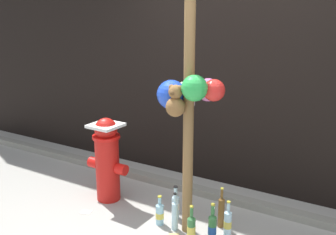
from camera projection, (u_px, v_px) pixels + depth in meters
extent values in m
cube|color=black|center=(243.00, 12.00, 4.06)|extent=(10.00, 0.20, 3.93)
cube|color=gray|center=(218.00, 195.00, 4.16)|extent=(8.00, 0.12, 0.08)
cylinder|color=olive|center=(189.00, 98.00, 3.24)|extent=(0.09, 0.09, 2.52)
sphere|color=blue|center=(171.00, 95.00, 3.32)|extent=(0.26, 0.26, 0.26)
sphere|color=#D66BB2|center=(208.00, 90.00, 3.35)|extent=(0.20, 0.20, 0.20)
sphere|color=red|center=(214.00, 90.00, 3.14)|extent=(0.19, 0.19, 0.19)
sphere|color=green|center=(194.00, 88.00, 3.09)|extent=(0.22, 0.22, 0.22)
sphere|color=brown|center=(175.00, 107.00, 3.18)|extent=(0.17, 0.17, 0.17)
sphere|color=brown|center=(176.00, 92.00, 3.15)|extent=(0.12, 0.12, 0.12)
sphere|color=brown|center=(171.00, 87.00, 3.16)|extent=(0.05, 0.05, 0.05)
sphere|color=brown|center=(180.00, 88.00, 3.12)|extent=(0.05, 0.05, 0.05)
sphere|color=brown|center=(172.00, 93.00, 3.11)|extent=(0.04, 0.04, 0.04)
sphere|color=silver|center=(186.00, 103.00, 3.39)|extent=(0.16, 0.16, 0.16)
sphere|color=silver|center=(186.00, 89.00, 3.35)|extent=(0.12, 0.12, 0.12)
sphere|color=silver|center=(182.00, 84.00, 3.36)|extent=(0.05, 0.05, 0.05)
sphere|color=silver|center=(190.00, 85.00, 3.33)|extent=(0.05, 0.05, 0.05)
sphere|color=#9D9992|center=(183.00, 90.00, 3.31)|extent=(0.04, 0.04, 0.04)
cylinder|color=red|center=(108.00, 169.00, 4.08)|extent=(0.25, 0.25, 0.69)
cylinder|color=red|center=(106.00, 137.00, 3.99)|extent=(0.29, 0.29, 0.03)
sphere|color=red|center=(106.00, 129.00, 3.97)|extent=(0.24, 0.24, 0.24)
cylinder|color=red|center=(94.00, 163.00, 4.17)|extent=(0.11, 0.11, 0.11)
cylinder|color=red|center=(121.00, 169.00, 3.99)|extent=(0.11, 0.11, 0.11)
cube|color=white|center=(106.00, 125.00, 3.96)|extent=(0.32, 0.32, 0.03)
cylinder|color=#93CCE0|center=(160.00, 215.00, 3.65)|extent=(0.08, 0.08, 0.20)
cone|color=#93CCE0|center=(160.00, 204.00, 3.62)|extent=(0.08, 0.08, 0.03)
cylinder|color=#93CCE0|center=(160.00, 200.00, 3.60)|extent=(0.03, 0.03, 0.06)
cylinder|color=#D8C64C|center=(160.00, 215.00, 3.65)|extent=(0.08, 0.08, 0.06)
cylinder|color=gold|center=(160.00, 197.00, 3.60)|extent=(0.04, 0.04, 0.01)
cylinder|color=#B2DBEA|center=(175.00, 216.00, 3.55)|extent=(0.06, 0.06, 0.27)
cone|color=#B2DBEA|center=(175.00, 202.00, 3.51)|extent=(0.06, 0.06, 0.02)
cylinder|color=#B2DBEA|center=(175.00, 198.00, 3.50)|extent=(0.03, 0.03, 0.07)
cylinder|color=black|center=(175.00, 194.00, 3.49)|extent=(0.03, 0.03, 0.01)
cylinder|color=#337038|center=(191.00, 234.00, 3.26)|extent=(0.07, 0.07, 0.28)
cone|color=#337038|center=(192.00, 217.00, 3.22)|extent=(0.07, 0.07, 0.03)
cylinder|color=#337038|center=(192.00, 212.00, 3.20)|extent=(0.03, 0.03, 0.08)
cylinder|color=#D8C64C|center=(191.00, 231.00, 3.25)|extent=(0.07, 0.07, 0.10)
cylinder|color=gold|center=(192.00, 207.00, 3.19)|extent=(0.03, 0.03, 0.01)
cylinder|color=#B2DBEA|center=(228.00, 226.00, 3.40)|extent=(0.07, 0.07, 0.26)
cone|color=#B2DBEA|center=(228.00, 211.00, 3.36)|extent=(0.07, 0.07, 0.03)
cylinder|color=#B2DBEA|center=(228.00, 206.00, 3.35)|extent=(0.03, 0.03, 0.07)
cylinder|color=#D8C64C|center=(228.00, 224.00, 3.39)|extent=(0.07, 0.07, 0.07)
cylinder|color=gold|center=(229.00, 202.00, 3.33)|extent=(0.03, 0.03, 0.01)
cylinder|color=#337038|center=(212.00, 230.00, 3.36)|extent=(0.07, 0.07, 0.24)
cone|color=#337038|center=(213.00, 216.00, 3.32)|extent=(0.07, 0.07, 0.03)
cylinder|color=#337038|center=(213.00, 210.00, 3.31)|extent=(0.03, 0.03, 0.09)
cylinder|color=#1E478C|center=(212.00, 230.00, 3.36)|extent=(0.07, 0.07, 0.07)
cylinder|color=gold|center=(213.00, 205.00, 3.30)|extent=(0.04, 0.04, 0.01)
cylinder|color=#B2DBEA|center=(176.00, 208.00, 3.75)|extent=(0.07, 0.07, 0.22)
cone|color=#B2DBEA|center=(176.00, 196.00, 3.72)|extent=(0.07, 0.07, 0.03)
cylinder|color=#B2DBEA|center=(176.00, 191.00, 3.71)|extent=(0.04, 0.04, 0.08)
cylinder|color=silver|center=(176.00, 206.00, 3.75)|extent=(0.08, 0.08, 0.07)
cylinder|color=black|center=(176.00, 187.00, 3.69)|extent=(0.04, 0.04, 0.01)
cylinder|color=brown|center=(221.00, 213.00, 3.59)|extent=(0.06, 0.06, 0.28)
cone|color=brown|center=(222.00, 199.00, 3.55)|extent=(0.06, 0.06, 0.02)
cylinder|color=brown|center=(222.00, 193.00, 3.54)|extent=(0.03, 0.03, 0.08)
cylinder|color=gold|center=(222.00, 189.00, 3.53)|extent=(0.03, 0.03, 0.01)
cube|color=tan|center=(174.00, 235.00, 3.48)|extent=(0.13, 0.12, 0.01)
cube|color=silver|center=(86.00, 212.00, 3.89)|extent=(0.13, 0.11, 0.01)
cube|color=tan|center=(128.00, 173.00, 4.84)|extent=(0.11, 0.13, 0.01)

